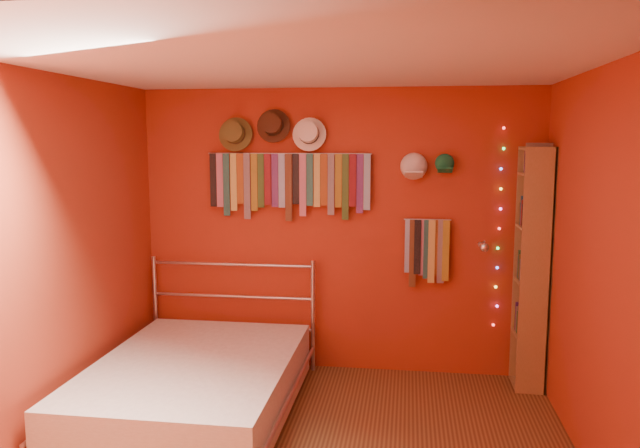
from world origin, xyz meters
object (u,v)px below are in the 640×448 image
at_px(tie_rack, 288,181).
at_px(bookshelf, 537,268).
at_px(reading_lamp, 484,247).
at_px(bed, 195,386).

bearing_deg(tie_rack, bookshelf, -4.24).
bearing_deg(reading_lamp, bed, -157.82).
relative_size(reading_lamp, bed, 0.16).
bearing_deg(bed, tie_rack, 64.66).
bearing_deg(bookshelf, bed, -160.50).
bearing_deg(tie_rack, reading_lamp, -6.58).
height_order(tie_rack, bookshelf, bookshelf).
bearing_deg(bookshelf, tie_rack, 175.76).
xyz_separation_m(reading_lamp, bed, (-2.17, -0.89, -0.96)).
relative_size(tie_rack, bed, 0.70).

